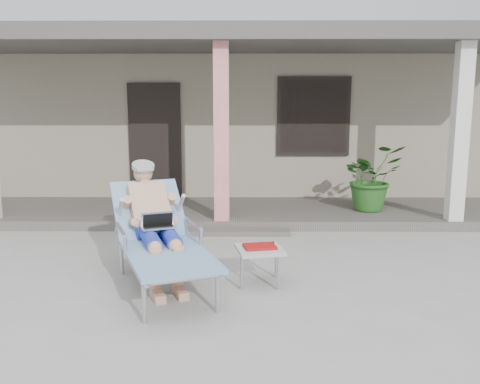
{
  "coord_description": "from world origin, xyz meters",
  "views": [
    {
      "loc": [
        0.32,
        -5.35,
        1.9
      ],
      "look_at": [
        0.28,
        0.6,
        0.85
      ],
      "focal_mm": 38.0,
      "sensor_mm": 36.0,
      "label": 1
    }
  ],
  "objects": [
    {
      "name": "lounger",
      "position": [
        -0.59,
        -0.14,
        0.82
      ],
      "size": [
        1.43,
        2.11,
        1.33
      ],
      "rotation": [
        0.0,
        0.0,
        0.37
      ],
      "color": "#B7B7BC",
      "rests_on": "ground"
    },
    {
      "name": "porch_overhang",
      "position": [
        0.0,
        2.95,
        2.79
      ],
      "size": [
        10.0,
        2.3,
        2.85
      ],
      "color": "silver",
      "rests_on": "porch_deck"
    },
    {
      "name": "potted_palm",
      "position": [
        2.42,
        2.87,
        0.69
      ],
      "size": [
        1.19,
        1.11,
        1.08
      ],
      "primitive_type": "imported",
      "rotation": [
        0.0,
        0.0,
        0.32
      ],
      "color": "#26591E",
      "rests_on": "porch_deck"
    },
    {
      "name": "side_table",
      "position": [
        0.5,
        -0.19,
        0.36
      ],
      "size": [
        0.55,
        0.55,
        0.42
      ],
      "rotation": [
        0.0,
        0.0,
        0.19
      ],
      "color": "#B6B6B1",
      "rests_on": "ground"
    },
    {
      "name": "ground",
      "position": [
        0.0,
        0.0,
        0.0
      ],
      "size": [
        60.0,
        60.0,
        0.0
      ],
      "primitive_type": "plane",
      "color": "#9E9E99",
      "rests_on": "ground"
    },
    {
      "name": "porch_step",
      "position": [
        0.0,
        1.85,
        0.04
      ],
      "size": [
        2.0,
        0.3,
        0.07
      ],
      "primitive_type": "cube",
      "color": "#605B56",
      "rests_on": "ground"
    },
    {
      "name": "house",
      "position": [
        0.0,
        6.5,
        1.67
      ],
      "size": [
        10.4,
        5.4,
        3.3
      ],
      "color": "#9E947D",
      "rests_on": "ground"
    },
    {
      "name": "porch_deck",
      "position": [
        0.0,
        3.0,
        0.07
      ],
      "size": [
        10.0,
        2.0,
        0.15
      ],
      "primitive_type": "cube",
      "color": "#605B56",
      "rests_on": "ground"
    }
  ]
}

